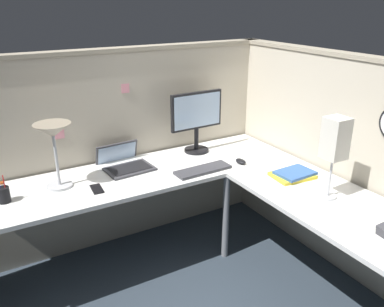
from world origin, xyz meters
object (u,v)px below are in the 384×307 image
desk_lamp_dome (53,136)px  pen_cup (4,194)px  computer_mouse (241,161)px  cell_phone (97,189)px  laptop (124,163)px  book_stack (293,174)px  keyboard (203,170)px  desk_lamp_paper (335,141)px  monitor (197,117)px

desk_lamp_dome → pen_cup: 0.47m
computer_mouse → cell_phone: (-1.10, 0.11, -0.01)m
laptop → book_stack: laptop is taller
laptop → desk_lamp_dome: desk_lamp_dome is taller
computer_mouse → desk_lamp_dome: size_ratio=0.23×
pen_cup → computer_mouse: bearing=-7.9°
keyboard → desk_lamp_dome: (-0.97, 0.27, 0.35)m
keyboard → cell_phone: keyboard is taller
keyboard → cell_phone: bearing=171.0°
desk_lamp_dome → desk_lamp_paper: bearing=-35.0°
laptop → book_stack: 1.25m
computer_mouse → pen_cup: pen_cup is taller
pen_cup → cell_phone: pen_cup is taller
laptop → desk_lamp_paper: desk_lamp_paper is taller
computer_mouse → desk_lamp_paper: bearing=-78.6°
laptop → book_stack: (0.97, -0.80, -0.00)m
monitor → pen_cup: 1.52m
computer_mouse → desk_lamp_paper: size_ratio=0.20×
monitor → pen_cup: bearing=-173.7°
desk_lamp_dome → desk_lamp_paper: (1.45, -1.02, 0.02)m
desk_lamp_dome → book_stack: bearing=-24.6°
keyboard → cell_phone: 0.78m
monitor → book_stack: bearing=-67.0°
monitor → laptop: size_ratio=1.24×
pen_cup → book_stack: (1.83, -0.62, -0.03)m
monitor → desk_lamp_paper: bearing=-74.6°
monitor → keyboard: size_ratio=1.16×
monitor → computer_mouse: bearing=-67.6°
laptop → desk_lamp_paper: 1.52m
desk_lamp_dome → cell_phone: 0.45m
computer_mouse → desk_lamp_paper: (0.15, -0.73, 0.37)m
desk_lamp_dome → computer_mouse: bearing=-12.3°
desk_lamp_dome → desk_lamp_paper: size_ratio=0.84×
keyboard → desk_lamp_dome: desk_lamp_dome is taller
laptop → pen_cup: (-0.86, -0.17, 0.03)m
monitor → desk_lamp_dome: monitor is taller
monitor → keyboard: 0.50m
computer_mouse → desk_lamp_paper: desk_lamp_paper is taller
computer_mouse → desk_lamp_dome: bearing=167.7°
laptop → pen_cup: 0.88m
keyboard → desk_lamp_dome: bearing=162.7°
pen_cup → monitor: bearing=6.3°
computer_mouse → pen_cup: bearing=172.1°
cell_phone → book_stack: size_ratio=0.48×
book_stack → desk_lamp_paper: 0.50m
book_stack → desk_lamp_paper: (-0.02, -0.34, 0.36)m
desk_lamp_dome → desk_lamp_paper: desk_lamp_paper is taller
desk_lamp_paper → computer_mouse: bearing=101.4°
computer_mouse → laptop: bearing=153.2°
monitor → book_stack: (0.33, -0.79, -0.27)m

